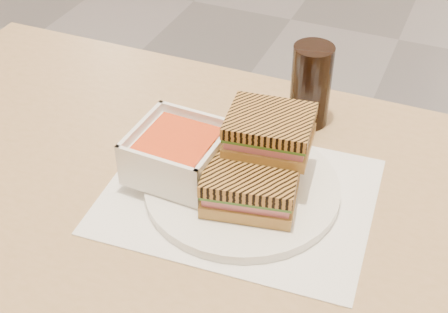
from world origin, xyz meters
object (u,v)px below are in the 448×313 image
at_px(plate, 242,188).
at_px(cola_glass, 311,86).
at_px(soup_bowl, 178,154).
at_px(panini_lower, 251,184).
at_px(main_table, 219,268).

xyz_separation_m(plate, cola_glass, (0.03, 0.20, 0.06)).
distance_m(soup_bowl, panini_lower, 0.11).
bearing_deg(panini_lower, cola_glass, 87.25).
bearing_deg(panini_lower, soup_bowl, 171.80).
bearing_deg(cola_glass, panini_lower, -92.75).
distance_m(plate, panini_lower, 0.05).
bearing_deg(cola_glass, plate, -99.14).
height_order(soup_bowl, cola_glass, cola_glass).
distance_m(main_table, cola_glass, 0.31).
xyz_separation_m(panini_lower, cola_glass, (0.01, 0.22, 0.02)).
bearing_deg(panini_lower, plate, 130.90).
distance_m(main_table, soup_bowl, 0.18).
xyz_separation_m(main_table, plate, (0.02, 0.05, 0.12)).
relative_size(main_table, soup_bowl, 9.63).
bearing_deg(soup_bowl, panini_lower, -8.20).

